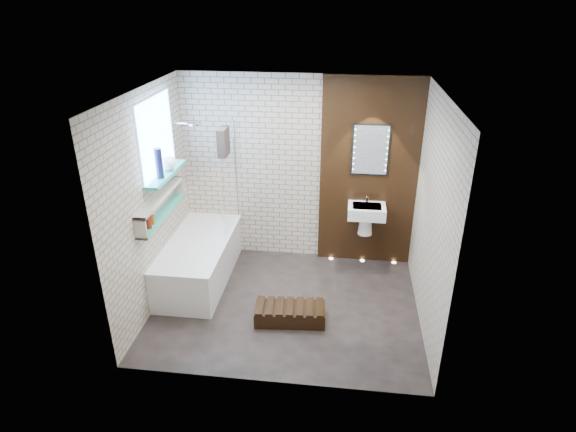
# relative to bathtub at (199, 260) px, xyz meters

# --- Properties ---
(ground) EXTENTS (3.20, 3.20, 0.00)m
(ground) POSITION_rel_bathtub_xyz_m (1.22, -0.45, -0.29)
(ground) COLOR black
(ground) RESTS_ON ground
(room_shell) EXTENTS (3.24, 3.20, 2.60)m
(room_shell) POSITION_rel_bathtub_xyz_m (1.22, -0.45, 1.01)
(room_shell) COLOR #B4A98F
(room_shell) RESTS_ON ground
(walnut_panel) EXTENTS (1.30, 0.06, 2.60)m
(walnut_panel) POSITION_rel_bathtub_xyz_m (2.17, 0.82, 1.01)
(walnut_panel) COLOR black
(walnut_panel) RESTS_ON ground
(clerestory_window) EXTENTS (0.18, 1.00, 0.94)m
(clerestory_window) POSITION_rel_bathtub_xyz_m (-0.34, -0.10, 1.61)
(clerestory_window) COLOR #7FADE0
(clerestory_window) RESTS_ON room_shell
(display_niche) EXTENTS (0.14, 1.30, 0.26)m
(display_niche) POSITION_rel_bathtub_xyz_m (-0.31, -0.30, 0.91)
(display_niche) COLOR teal
(display_niche) RESTS_ON room_shell
(bathtub) EXTENTS (0.79, 1.74, 0.70)m
(bathtub) POSITION_rel_bathtub_xyz_m (0.00, 0.00, 0.00)
(bathtub) COLOR white
(bathtub) RESTS_ON ground
(bath_screen) EXTENTS (0.01, 0.78, 1.40)m
(bath_screen) POSITION_rel_bathtub_xyz_m (0.35, 0.44, 0.99)
(bath_screen) COLOR white
(bath_screen) RESTS_ON bathtub
(towel) EXTENTS (0.10, 0.27, 0.35)m
(towel) POSITION_rel_bathtub_xyz_m (0.35, 0.25, 1.56)
(towel) COLOR black
(towel) RESTS_ON bath_screen
(shower_head) EXTENTS (0.18, 0.18, 0.02)m
(shower_head) POSITION_rel_bathtub_xyz_m (-0.08, 0.50, 1.71)
(shower_head) COLOR silver
(shower_head) RESTS_ON room_shell
(washbasin) EXTENTS (0.50, 0.36, 0.58)m
(washbasin) POSITION_rel_bathtub_xyz_m (2.17, 0.62, 0.50)
(washbasin) COLOR white
(washbasin) RESTS_ON walnut_panel
(led_mirror) EXTENTS (0.50, 0.02, 0.70)m
(led_mirror) POSITION_rel_bathtub_xyz_m (2.17, 0.78, 1.36)
(led_mirror) COLOR black
(led_mirror) RESTS_ON walnut_panel
(walnut_step) EXTENTS (0.84, 0.43, 0.18)m
(walnut_step) POSITION_rel_bathtub_xyz_m (1.30, -0.75, -0.20)
(walnut_step) COLOR black
(walnut_step) RESTS_ON ground
(niche_bottles) EXTENTS (0.06, 0.17, 0.15)m
(niche_bottles) POSITION_rel_bathtub_xyz_m (-0.31, -0.67, 0.88)
(niche_bottles) COLOR maroon
(niche_bottles) RESTS_ON display_niche
(sill_vases) EXTENTS (0.18, 0.45, 0.36)m
(sill_vases) POSITION_rel_bathtub_xyz_m (-0.28, -0.06, 1.36)
(sill_vases) COLOR #131834
(sill_vases) RESTS_ON clerestory_window
(floor_uplights) EXTENTS (0.96, 0.06, 0.01)m
(floor_uplights) POSITION_rel_bathtub_xyz_m (2.17, 0.75, -0.29)
(floor_uplights) COLOR #FFD899
(floor_uplights) RESTS_ON ground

